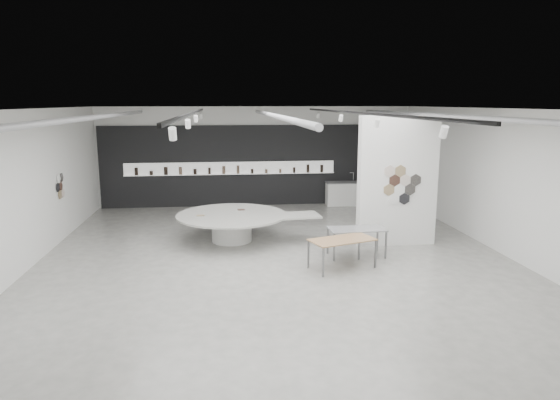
{
  "coord_description": "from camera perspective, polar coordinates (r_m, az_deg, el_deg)",
  "views": [
    {
      "loc": [
        -1.31,
        -12.19,
        3.96
      ],
      "look_at": [
        0.24,
        1.2,
        1.31
      ],
      "focal_mm": 32.0,
      "sensor_mm": 36.0,
      "label": 1
    }
  ],
  "objects": [
    {
      "name": "sample_table_wood",
      "position": [
        12.11,
        7.14,
        -4.71
      ],
      "size": [
        1.72,
        1.24,
        0.73
      ],
      "rotation": [
        0.0,
        0.0,
        0.33
      ],
      "color": "#A17A53",
      "rests_on": "ground"
    },
    {
      "name": "kitchen_counter",
      "position": [
        19.62,
        7.6,
        0.74
      ],
      "size": [
        1.62,
        0.66,
        1.26
      ],
      "rotation": [
        0.0,
        0.0,
        -0.02
      ],
      "color": "white",
      "rests_on": "ground"
    },
    {
      "name": "partition_column",
      "position": [
        14.21,
        13.28,
        2.08
      ],
      "size": [
        2.2,
        0.38,
        3.6
      ],
      "color": "white",
      "rests_on": "ground"
    },
    {
      "name": "display_island",
      "position": [
        14.43,
        -5.27,
        -2.69
      ],
      "size": [
        4.25,
        3.44,
        0.81
      ],
      "rotation": [
        0.0,
        0.0,
        0.09
      ],
      "color": "white",
      "rests_on": "ground"
    },
    {
      "name": "back_wall_display",
      "position": [
        19.32,
        -2.91,
        3.92
      ],
      "size": [
        11.8,
        0.27,
        3.1
      ],
      "color": "black",
      "rests_on": "ground"
    },
    {
      "name": "room",
      "position": [
        12.4,
        -0.91,
        2.38
      ],
      "size": [
        12.02,
        14.02,
        3.82
      ],
      "color": "#9A9891",
      "rests_on": "ground"
    },
    {
      "name": "sample_table_stone",
      "position": [
        13.1,
        8.76,
        -3.5
      ],
      "size": [
        1.48,
        0.78,
        0.75
      ],
      "rotation": [
        0.0,
        0.0,
        0.04
      ],
      "color": "gray",
      "rests_on": "ground"
    }
  ]
}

